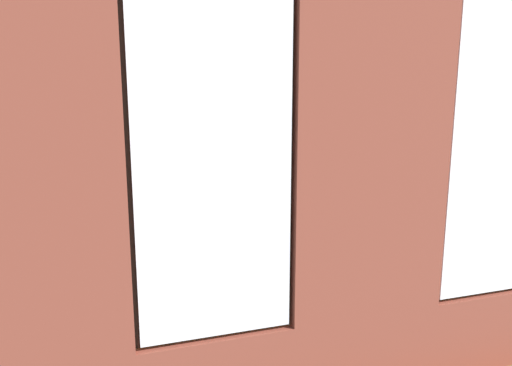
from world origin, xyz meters
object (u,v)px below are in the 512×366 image
Objects in this scene: candle_jar at (226,225)px; couch_left at (441,222)px; potted_plant_foreground_right at (21,180)px; potted_plant_between_couches at (435,265)px; potted_plant_mid_room_small at (278,213)px; couch_by_window at (292,314)px; cup_ceramic at (268,221)px; potted_plant_corner_near_left at (363,177)px; potted_plant_by_left_couch at (360,195)px; table_plant_small at (211,228)px; coffee_table at (242,235)px; potted_plant_near_tv at (14,231)px; potted_plant_beside_window_right at (101,324)px; papasan_chair at (180,195)px; remote_silver at (242,230)px.

couch_left is at bearing 174.83° from candle_jar.
potted_plant_foreground_right is 5.66m from potted_plant_between_couches.
potted_plant_between_couches is at bearing 99.29° from potted_plant_mid_room_small.
candle_jar is at bearing -90.70° from couch_by_window.
cup_ceramic is 3.24m from potted_plant_corner_near_left.
couch_by_window is 1.55× the size of potted_plant_corner_near_left.
potted_plant_by_left_couch is at bearing 57.23° from potted_plant_corner_near_left.
potted_plant_between_couches is (-1.63, 1.90, 0.03)m from table_plant_small.
coffee_table is 0.46m from table_plant_small.
potted_plant_near_tv reaches higher than potted_plant_by_left_couch.
couch_left is at bearing 105.16° from potted_plant_by_left_couch.
potted_plant_near_tv is (0.74, -1.63, 0.27)m from potted_plant_beside_window_right.
papasan_chair is 1.78m from potted_plant_mid_room_small.
couch_left is 1.57× the size of potted_plant_near_tv.
candle_jar is 0.19× the size of potted_plant_by_left_couch.
couch_left reaches higher than candle_jar.
potted_plant_mid_room_small is (-0.37, -0.62, -0.08)m from cup_ceramic.
potted_plant_corner_near_left reaches higher than couch_by_window.
table_plant_small is 3.17m from potted_plant_foreground_right.
potted_plant_between_couches reaches higher than cup_ceramic.
potted_plant_corner_near_left is (-0.15, -2.33, 0.18)m from couch_left.
potted_plant_between_couches is at bearing -177.02° from potted_plant_beside_window_right.
couch_by_window is 3.53m from couch_left.
couch_by_window is at bearing 53.68° from potted_plant_corner_near_left.
papasan_chair is 2.88m from potted_plant_by_left_couch.
couch_by_window is 5.26m from potted_plant_corner_near_left.
table_plant_small is 1.48m from potted_plant_mid_room_small.
potted_plant_between_couches is at bearing 133.12° from potted_plant_foreground_right.
couch_left is 1.51× the size of potted_plant_foreground_right.
potted_plant_foreground_right reaches higher than candle_jar.
coffee_table is at bearing -59.16° from potted_plant_between_couches.
papasan_chair is (3.16, -2.29, 0.10)m from couch_left.
potted_plant_beside_window_right reaches higher than remote_silver.
potted_plant_foreground_right reaches higher than coffee_table.
potted_plant_foreground_right reaches higher than potted_plant_corner_near_left.
potted_plant_between_couches is at bearing -44.85° from couch_left.
table_plant_small is at bearing -49.47° from potted_plant_between_couches.
papasan_chair reaches higher than potted_plant_mid_room_small.
couch_left is 17.77× the size of candle_jar.
candle_jar is 2.82m from potted_plant_by_left_couch.
couch_by_window is 2.73m from potted_plant_near_tv.
potted_plant_by_left_couch is at bearing -169.76° from couch_left.
remote_silver is (2.77, -0.16, 0.10)m from couch_left.
potted_plant_by_left_couch is at bearing 111.15° from remote_silver.
papasan_chair is (0.78, -1.98, -0.04)m from cup_ceramic.
couch_by_window reaches higher than potted_plant_by_left_couch.
potted_plant_corner_near_left is at bearing -141.45° from cup_ceramic.
papasan_chair is at bearing -68.55° from cup_ceramic.
potted_plant_corner_near_left reaches higher than potted_plant_by_left_couch.
cup_ceramic is at bearing -159.34° from coffee_table.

